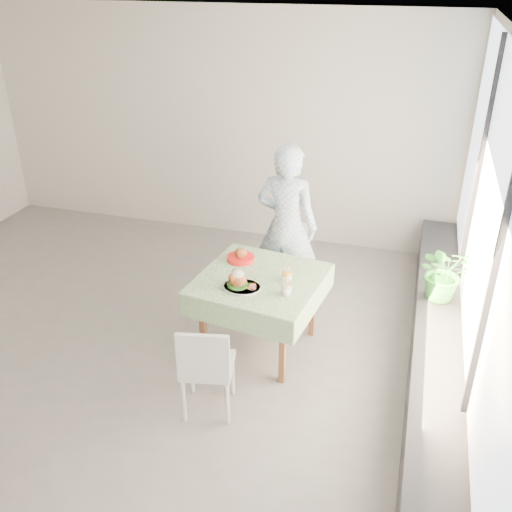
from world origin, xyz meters
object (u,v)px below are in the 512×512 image
(chair_far, at_px, (287,279))
(main_dish, at_px, (240,282))
(cafe_table, at_px, (260,305))
(diner, at_px, (287,226))
(potted_plant, at_px, (445,272))
(chair_near, at_px, (208,383))
(juice_cup_orange, at_px, (287,276))

(chair_far, bearing_deg, main_dish, -98.71)
(cafe_table, relative_size, diner, 0.68)
(diner, relative_size, potted_plant, 3.24)
(main_dish, bearing_deg, chair_near, -93.52)
(juice_cup_orange, xyz_separation_m, potted_plant, (1.32, 0.52, -0.04))
(chair_far, relative_size, chair_near, 0.99)
(diner, bearing_deg, main_dish, 87.73)
(main_dish, xyz_separation_m, juice_cup_orange, (0.36, 0.21, 0.00))
(diner, height_order, juice_cup_orange, diner)
(juice_cup_orange, relative_size, potted_plant, 0.48)
(main_dish, bearing_deg, juice_cup_orange, 30.66)
(chair_far, xyz_separation_m, main_dish, (-0.17, -1.09, 0.54))
(juice_cup_orange, bearing_deg, main_dish, -149.34)
(main_dish, bearing_deg, cafe_table, 61.77)
(potted_plant, bearing_deg, chair_far, 166.78)
(cafe_table, distance_m, potted_plant, 1.67)
(chair_near, xyz_separation_m, juice_cup_orange, (0.40, 0.91, 0.54))
(chair_far, distance_m, potted_plant, 1.63)
(cafe_table, height_order, diner, diner)
(cafe_table, bearing_deg, diner, 88.03)
(cafe_table, bearing_deg, chair_far, 86.69)
(main_dish, height_order, potted_plant, potted_plant)
(potted_plant, bearing_deg, juice_cup_orange, -158.43)
(chair_near, bearing_deg, juice_cup_orange, 66.31)
(main_dish, relative_size, potted_plant, 0.62)
(potted_plant, bearing_deg, cafe_table, -161.67)
(diner, distance_m, main_dish, 1.10)
(main_dish, height_order, juice_cup_orange, juice_cup_orange)
(chair_far, relative_size, diner, 0.48)
(chair_near, distance_m, juice_cup_orange, 1.14)
(chair_near, relative_size, main_dish, 2.54)
(chair_near, height_order, diner, diner)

